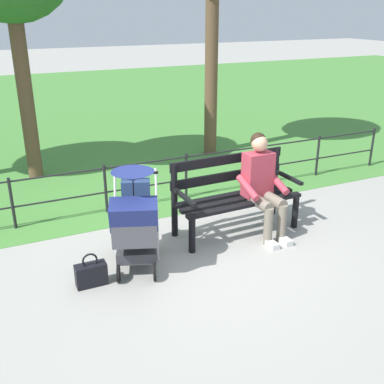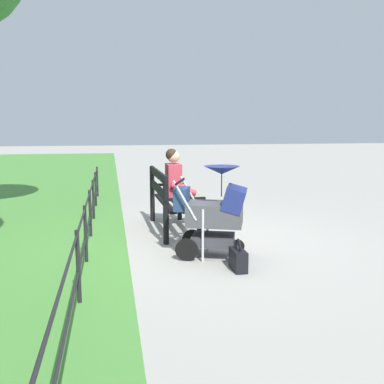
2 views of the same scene
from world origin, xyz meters
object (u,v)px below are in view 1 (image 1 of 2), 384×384
at_px(park_bench, 234,191).
at_px(handbag, 91,274).
at_px(person_on_bench, 262,182).
at_px(stroller, 135,219).

distance_m(park_bench, handbag, 2.08).
relative_size(park_bench, person_on_bench, 1.27).
bearing_deg(person_on_bench, park_bench, -39.42).
relative_size(park_bench, stroller, 1.40).
height_order(person_on_bench, stroller, person_on_bench).
bearing_deg(park_bench, stroller, 15.34).
relative_size(person_on_bench, handbag, 3.45).
bearing_deg(park_bench, handbag, 15.01).
xyz_separation_m(park_bench, person_on_bench, (-0.27, 0.22, 0.15)).
height_order(park_bench, stroller, stroller).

